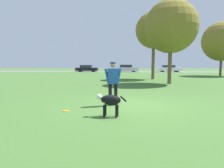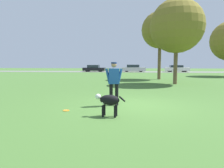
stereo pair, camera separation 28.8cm
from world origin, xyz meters
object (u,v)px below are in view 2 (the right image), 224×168
tree_mid_center (160,30)px  parked_car_silver (133,68)px  parked_car_black (94,68)px  dog (108,101)px  parked_car_white (177,68)px  tree_near_right (177,26)px  person (114,80)px  frisbee (66,110)px

tree_mid_center → parked_car_silver: (-2.33, 17.95, -4.22)m
parked_car_black → parked_car_silver: size_ratio=0.96×
dog → parked_car_black: 33.38m
parked_car_silver → parked_car_white: 8.24m
parked_car_black → parked_car_silver: (7.69, -0.10, 0.03)m
tree_near_right → parked_car_white: bearing=77.1°
person → frisbee: 2.09m
frisbee → tree_mid_center: (5.04, 14.12, 4.88)m
person → parked_car_black: (-6.51, 31.12, -0.32)m
dog → tree_near_right: 11.51m
frisbee → parked_car_black: bearing=98.8°
parked_car_white → tree_mid_center: bearing=-105.6°
person → parked_car_white: person is taller
person → tree_near_right: tree_near_right is taller
person → tree_mid_center: bearing=65.2°
person → frisbee: person is taller
tree_near_right → tree_mid_center: 4.75m
tree_near_right → parked_car_white: size_ratio=1.44×
person → parked_car_silver: bearing=78.0°
tree_near_right → parked_car_silver: bearing=97.3°
parked_car_black → parked_car_silver: 7.69m
frisbee → parked_car_silver: bearing=85.2°
dog → frisbee: 1.68m
parked_car_white → person: bearing=-104.5°
tree_near_right → parked_car_white: (5.31, 23.13, -3.76)m
person → tree_near_right: size_ratio=0.25×
tree_near_right → parked_car_black: size_ratio=1.49×
parked_car_black → frisbee: bearing=-79.2°
frisbee → tree_near_right: (5.62, 9.43, 4.40)m
tree_mid_center → frisbee: bearing=-109.6°
tree_mid_center → parked_car_white: tree_mid_center is taller
parked_car_silver → parked_car_white: size_ratio=1.00×
dog → parked_car_silver: parked_car_silver is taller
dog → tree_mid_center: bearing=-94.8°
tree_mid_center → tree_near_right: bearing=-83.0°
dog → frisbee: size_ratio=4.38×
person → dog: size_ratio=1.75×
dog → parked_car_white: (9.43, 33.14, 0.18)m
tree_mid_center → parked_car_black: (-10.02, 18.05, -4.25)m
dog → frisbee: (-1.51, 0.57, -0.47)m
person → frisbee: bearing=-155.4°
frisbee → parked_car_black: 32.56m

